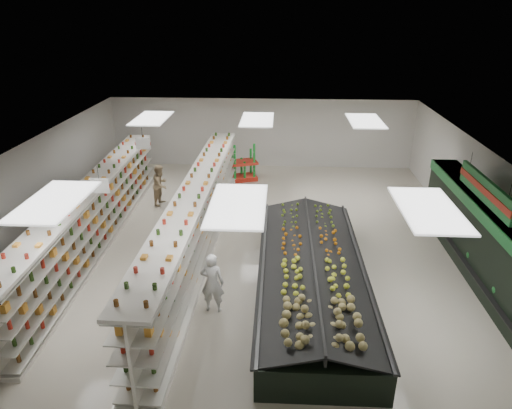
# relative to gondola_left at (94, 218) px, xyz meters

# --- Properties ---
(floor) EXTENTS (16.00, 16.00, 0.00)m
(floor) POSITION_rel_gondola_left_xyz_m (4.91, 0.19, -0.94)
(floor) COLOR beige
(floor) RESTS_ON ground
(ceiling) EXTENTS (14.00, 16.00, 0.02)m
(ceiling) POSITION_rel_gondola_left_xyz_m (4.91, 0.19, 2.26)
(ceiling) COLOR white
(ceiling) RESTS_ON wall_back
(wall_back) EXTENTS (14.00, 0.02, 3.20)m
(wall_back) POSITION_rel_gondola_left_xyz_m (4.91, 8.19, 0.66)
(wall_back) COLOR silver
(wall_back) RESTS_ON floor
(wall_left) EXTENTS (0.02, 16.00, 3.20)m
(wall_left) POSITION_rel_gondola_left_xyz_m (-2.09, 0.19, 0.66)
(wall_left) COLOR silver
(wall_left) RESTS_ON floor
(wall_right) EXTENTS (0.02, 16.00, 3.20)m
(wall_right) POSITION_rel_gondola_left_xyz_m (11.91, 0.19, 0.66)
(wall_right) COLOR silver
(wall_right) RESTS_ON floor
(produce_wall_case) EXTENTS (0.93, 8.00, 2.20)m
(produce_wall_case) POSITION_rel_gondola_left_xyz_m (11.44, -1.31, 0.30)
(produce_wall_case) COLOR black
(produce_wall_case) RESTS_ON floor
(aisle_sign_near) EXTENTS (0.52, 0.06, 0.75)m
(aisle_sign_near) POSITION_rel_gondola_left_xyz_m (1.11, -1.81, 1.81)
(aisle_sign_near) COLOR white
(aisle_sign_near) RESTS_ON ceiling
(aisle_sign_far) EXTENTS (0.52, 0.06, 0.75)m
(aisle_sign_far) POSITION_rel_gondola_left_xyz_m (1.11, 2.19, 1.81)
(aisle_sign_far) COLOR white
(aisle_sign_far) RESTS_ON ceiling
(hortifruti_banner) EXTENTS (0.12, 3.20, 0.95)m
(hortifruti_banner) POSITION_rel_gondola_left_xyz_m (11.16, -1.31, 1.71)
(hortifruti_banner) COLOR #1D6D30
(hortifruti_banner) RESTS_ON ceiling
(gondola_left) EXTENTS (1.22, 11.80, 2.04)m
(gondola_left) POSITION_rel_gondola_left_xyz_m (0.00, 0.00, 0.00)
(gondola_left) COLOR white
(gondola_left) RESTS_ON floor
(gondola_center) EXTENTS (1.14, 12.48, 2.16)m
(gondola_center) POSITION_rel_gondola_left_xyz_m (3.31, -0.29, 0.06)
(gondola_center) COLOR white
(gondola_center) RESTS_ON floor
(produce_island) EXTENTS (2.85, 7.78, 1.16)m
(produce_island) POSITION_rel_gondola_left_xyz_m (6.69, -2.23, -0.41)
(produce_island) COLOR black
(produce_island) RESTS_ON floor
(soda_endcap) EXTENTS (1.39, 1.16, 1.53)m
(soda_endcap) POSITION_rel_gondola_left_xyz_m (4.19, 6.21, -0.19)
(soda_endcap) COLOR red
(soda_endcap) RESTS_ON floor
(shopper_main) EXTENTS (0.62, 0.44, 1.61)m
(shopper_main) POSITION_rel_gondola_left_xyz_m (4.19, -3.23, -0.13)
(shopper_main) COLOR white
(shopper_main) RESTS_ON floor
(shopper_background) EXTENTS (0.66, 0.87, 1.58)m
(shopper_background) POSITION_rel_gondola_left_xyz_m (1.26, 3.38, -0.15)
(shopper_background) COLOR tan
(shopper_background) RESTS_ON floor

